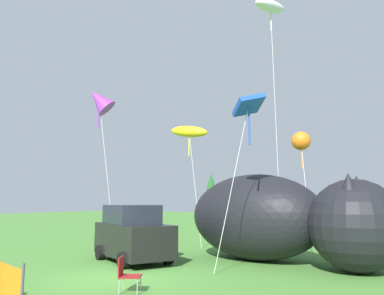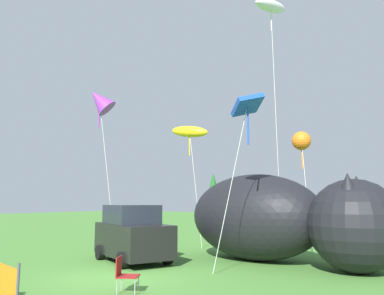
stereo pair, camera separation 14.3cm
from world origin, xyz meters
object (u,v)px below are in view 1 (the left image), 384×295
object	(u,v)px
kite_orange_flower	(301,141)
kite_purple_delta	(99,100)
kite_yellow_hero	(189,132)
kite_blue_box	(248,108)
inflatable_cat	(278,221)
folding_chair	(126,272)
parked_car	(133,234)
kite_white_ghost	(271,7)

from	to	relation	value
kite_orange_flower	kite_purple_delta	bearing A→B (deg)	-145.87
kite_yellow_hero	kite_blue_box	world-z (taller)	kite_yellow_hero
kite_yellow_hero	kite_orange_flower	world-z (taller)	kite_yellow_hero
inflatable_cat	folding_chair	bearing A→B (deg)	-94.06
kite_purple_delta	kite_blue_box	world-z (taller)	kite_purple_delta
folding_chair	kite_yellow_hero	world-z (taller)	kite_yellow_hero
parked_car	kite_blue_box	xyz separation A→B (m)	(5.05, -0.21, 4.28)
kite_white_ghost	kite_orange_flower	bearing A→B (deg)	28.59
kite_orange_flower	kite_white_ghost	bearing A→B (deg)	-151.41
kite_yellow_hero	kite_orange_flower	size ratio (longest dim) A/B	1.16
folding_chair	inflatable_cat	xyz separation A→B (m)	(1.70, 6.51, 1.06)
folding_chair	kite_orange_flower	size ratio (longest dim) A/B	0.16
inflatable_cat	kite_orange_flower	world-z (taller)	kite_orange_flower
inflatable_cat	kite_orange_flower	bearing A→B (deg)	100.41
kite_purple_delta	kite_blue_box	bearing A→B (deg)	-7.35
kite_purple_delta	folding_chair	bearing A→B (deg)	-36.78
kite_orange_flower	kite_blue_box	world-z (taller)	kite_blue_box
inflatable_cat	kite_white_ghost	distance (m)	10.74
kite_blue_box	kite_yellow_hero	bearing A→B (deg)	137.05
parked_car	folding_chair	distance (m)	4.94
parked_car	kite_blue_box	distance (m)	6.62
kite_yellow_hero	kite_white_ghost	world-z (taller)	kite_white_ghost
kite_purple_delta	kite_blue_box	size ratio (longest dim) A/B	1.35
parked_car	kite_blue_box	world-z (taller)	kite_blue_box
folding_chair	kite_yellow_hero	size ratio (longest dim) A/B	0.14
kite_white_ghost	kite_purple_delta	size ratio (longest dim) A/B	1.63
kite_white_ghost	kite_purple_delta	world-z (taller)	kite_white_ghost
kite_orange_flower	kite_blue_box	bearing A→B (deg)	-88.30
folding_chair	kite_purple_delta	xyz separation A→B (m)	(-6.14, 4.59, 6.50)
inflatable_cat	kite_yellow_hero	bearing A→B (deg)	166.55
kite_blue_box	kite_orange_flower	bearing A→B (deg)	91.70
folding_chair	kite_purple_delta	size ratio (longest dim) A/B	0.11
parked_car	kite_yellow_hero	bearing A→B (deg)	124.26
parked_car	kite_orange_flower	bearing A→B (deg)	76.69
kite_yellow_hero	kite_blue_box	xyz separation A→B (m)	(5.91, -5.50, -0.66)
kite_yellow_hero	kite_purple_delta	size ratio (longest dim) A/B	0.83
kite_blue_box	parked_car	bearing A→B (deg)	177.61
parked_car	kite_purple_delta	xyz separation A→B (m)	(-3.00, 0.83, 5.96)
parked_car	kite_blue_box	bearing A→B (deg)	22.60
kite_yellow_hero	parked_car	bearing A→B (deg)	-80.73
folding_chair	kite_white_ghost	size ratio (longest dim) A/B	0.07
kite_orange_flower	parked_car	bearing A→B (deg)	-128.31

